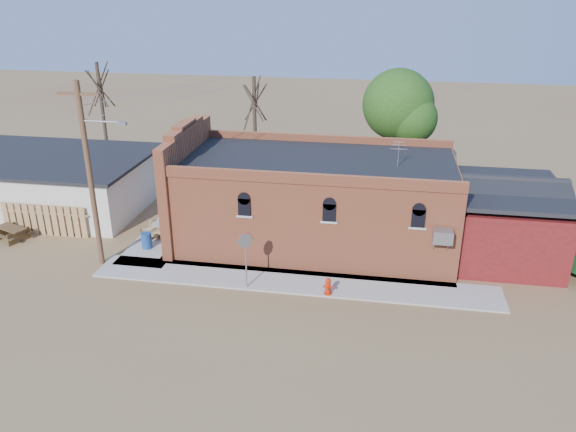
% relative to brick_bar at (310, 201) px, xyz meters
% --- Properties ---
extents(ground, '(120.00, 120.00, 0.00)m').
position_rel_brick_bar_xyz_m(ground, '(-1.64, -5.49, -2.34)').
color(ground, brown).
rests_on(ground, ground).
extents(sidewalk_south, '(19.00, 2.20, 0.08)m').
position_rel_brick_bar_xyz_m(sidewalk_south, '(-0.14, -4.59, -2.30)').
color(sidewalk_south, '#9E9991').
rests_on(sidewalk_south, ground).
extents(sidewalk_west, '(2.60, 10.00, 0.08)m').
position_rel_brick_bar_xyz_m(sidewalk_west, '(-7.94, 0.51, -2.30)').
color(sidewalk_west, '#9E9991').
rests_on(sidewalk_west, ground).
extents(brick_bar, '(16.40, 7.97, 6.30)m').
position_rel_brick_bar_xyz_m(brick_bar, '(0.00, 0.00, 0.00)').
color(brick_bar, '#CB643E').
rests_on(brick_bar, ground).
extents(red_shed, '(5.40, 6.40, 4.30)m').
position_rel_brick_bar_xyz_m(red_shed, '(9.86, 0.01, -0.07)').
color(red_shed, '#5C0F18').
rests_on(red_shed, ground).
extents(wood_fence, '(5.20, 0.10, 1.80)m').
position_rel_brick_bar_xyz_m(wood_fence, '(-14.44, -1.69, -1.44)').
color(wood_fence, '#A27149').
rests_on(wood_fence, ground).
extents(utility_pole, '(3.12, 0.26, 9.00)m').
position_rel_brick_bar_xyz_m(utility_pole, '(-9.79, -4.29, 2.43)').
color(utility_pole, '#4E321F').
rests_on(utility_pole, ground).
extents(tree_bare_near, '(2.80, 2.80, 7.65)m').
position_rel_brick_bar_xyz_m(tree_bare_near, '(-4.64, 7.51, 3.62)').
color(tree_bare_near, '#423125').
rests_on(tree_bare_near, ground).
extents(tree_bare_far, '(2.80, 2.80, 8.16)m').
position_rel_brick_bar_xyz_m(tree_bare_far, '(-15.64, 8.51, 4.02)').
color(tree_bare_far, '#423125').
rests_on(tree_bare_far, ground).
extents(tree_leafy, '(4.40, 4.40, 8.15)m').
position_rel_brick_bar_xyz_m(tree_leafy, '(4.36, 8.01, 3.59)').
color(tree_leafy, '#423125').
rests_on(tree_leafy, ground).
extents(fire_hydrant, '(0.45, 0.43, 0.80)m').
position_rel_brick_bar_xyz_m(fire_hydrant, '(1.59, -5.50, -1.87)').
color(fire_hydrant, '#B7220A').
rests_on(fire_hydrant, sidewalk_south).
extents(stop_sign, '(0.60, 0.52, 2.71)m').
position_rel_brick_bar_xyz_m(stop_sign, '(-2.14, -5.49, -0.18)').
color(stop_sign, gray).
rests_on(stop_sign, sidewalk_south).
extents(trash_barrel, '(0.58, 0.58, 0.83)m').
position_rel_brick_bar_xyz_m(trash_barrel, '(-8.24, -2.43, -1.84)').
color(trash_barrel, navy).
rests_on(trash_barrel, sidewalk_west).
extents(picnic_table, '(2.09, 1.83, 0.72)m').
position_rel_brick_bar_xyz_m(picnic_table, '(-15.92, -2.57, -1.87)').
color(picnic_table, '#4E391F').
rests_on(picnic_table, ground).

